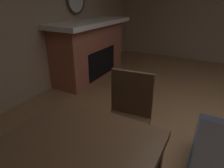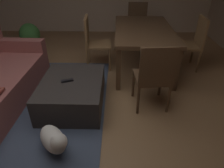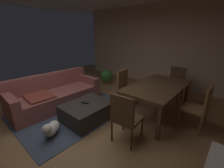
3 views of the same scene
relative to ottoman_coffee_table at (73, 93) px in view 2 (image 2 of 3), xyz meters
The scene contains 11 objects.
floor 0.46m from the ottoman_coffee_table, behind, with size 9.24×9.24×0.00m, color olive.
area_rug 0.59m from the ottoman_coffee_table, 90.00° to the left, with size 2.60×2.00×0.01m, color #3D475B.
ottoman_coffee_table is the anchor object (origin of this frame).
tv_remote 0.21m from the ottoman_coffee_table, 104.89° to the left, with size 0.05×0.16×0.02m, color black.
dining_table 1.68m from the ottoman_coffee_table, 41.18° to the right, with size 1.74×0.99×0.74m.
dining_chair_east 2.72m from the ottoman_coffee_table, 23.28° to the right, with size 0.45×0.45×0.93m.
dining_chair_west 1.12m from the ottoman_coffee_table, 92.50° to the right, with size 0.48×0.48×0.93m.
dining_chair_north 1.27m from the ottoman_coffee_table, ahead, with size 0.46×0.46×0.93m.
dining_chair_south 2.32m from the ottoman_coffee_table, 58.16° to the right, with size 0.46×0.46×0.93m.
potted_plant 2.46m from the ottoman_coffee_table, 33.04° to the left, with size 0.44×0.44×0.57m.
small_dog 0.83m from the ottoman_coffee_table, behind, with size 0.46×0.43×0.31m.
Camera 2 is at (-1.86, -0.63, 1.76)m, focal length 32.38 mm.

